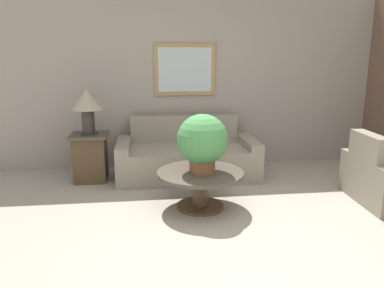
{
  "coord_description": "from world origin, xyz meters",
  "views": [
    {
      "loc": [
        -0.94,
        -2.81,
        1.67
      ],
      "look_at": [
        -0.38,
        1.79,
        0.58
      ],
      "focal_mm": 35.0,
      "sensor_mm": 36.0,
      "label": 1
    }
  ],
  "objects_px": {
    "side_table": "(91,157)",
    "table_lamp": "(87,104)",
    "coffee_table": "(200,181)",
    "couch_main": "(187,157)",
    "potted_plant_on_table": "(202,141)"
  },
  "relations": [
    {
      "from": "coffee_table",
      "to": "table_lamp",
      "type": "distance_m",
      "value": 1.92
    },
    {
      "from": "coffee_table",
      "to": "couch_main",
      "type": "bearing_deg",
      "value": 91.07
    },
    {
      "from": "table_lamp",
      "to": "potted_plant_on_table",
      "type": "relative_size",
      "value": 0.93
    },
    {
      "from": "table_lamp",
      "to": "potted_plant_on_table",
      "type": "height_order",
      "value": "table_lamp"
    },
    {
      "from": "side_table",
      "to": "table_lamp",
      "type": "relative_size",
      "value": 1.09
    },
    {
      "from": "couch_main",
      "to": "table_lamp",
      "type": "distance_m",
      "value": 1.55
    },
    {
      "from": "couch_main",
      "to": "potted_plant_on_table",
      "type": "height_order",
      "value": "potted_plant_on_table"
    },
    {
      "from": "coffee_table",
      "to": "table_lamp",
      "type": "height_order",
      "value": "table_lamp"
    },
    {
      "from": "couch_main",
      "to": "potted_plant_on_table",
      "type": "distance_m",
      "value": 1.3
    },
    {
      "from": "coffee_table",
      "to": "side_table",
      "type": "relative_size",
      "value": 1.48
    },
    {
      "from": "table_lamp",
      "to": "potted_plant_on_table",
      "type": "bearing_deg",
      "value": -40.05
    },
    {
      "from": "couch_main",
      "to": "coffee_table",
      "type": "height_order",
      "value": "couch_main"
    },
    {
      "from": "couch_main",
      "to": "side_table",
      "type": "xyz_separation_m",
      "value": [
        -1.33,
        -0.05,
        0.06
      ]
    },
    {
      "from": "potted_plant_on_table",
      "to": "coffee_table",
      "type": "bearing_deg",
      "value": 136.61
    },
    {
      "from": "table_lamp",
      "to": "side_table",
      "type": "bearing_deg",
      "value": 116.57
    }
  ]
}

